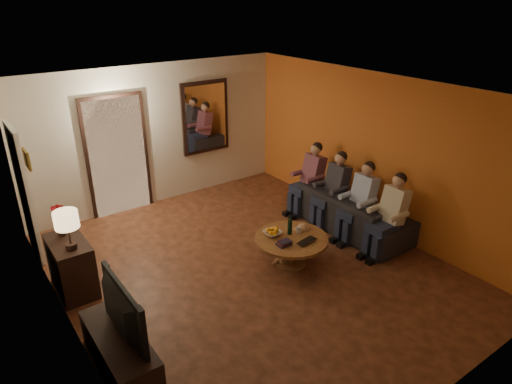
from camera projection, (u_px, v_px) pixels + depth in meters
floor at (251, 268)px, 6.73m from camera, size 5.00×6.00×0.01m
ceiling at (251, 92)px, 5.67m from camera, size 5.00×6.00×0.01m
back_wall at (158, 135)px, 8.42m from camera, size 5.00×0.02×2.60m
front_wall at (449, 299)px, 3.97m from camera, size 5.00×0.02×2.60m
left_wall at (60, 242)px, 4.86m from camera, size 0.02×6.00×2.60m
right_wall at (374, 153)px, 7.53m from camera, size 0.02×6.00×2.60m
orange_accent at (374, 153)px, 7.53m from camera, size 0.01×6.00×2.60m
kitchen_doorway at (118, 157)px, 8.08m from camera, size 1.00×0.06×2.10m
door_trim at (118, 157)px, 8.08m from camera, size 1.12×0.04×2.22m
fridge_glimpse at (132, 162)px, 8.28m from camera, size 0.45×0.03×1.70m
mirror_frame at (205, 117)px, 8.85m from camera, size 1.00×0.05×1.40m
mirror_glass at (206, 118)px, 8.82m from camera, size 0.86×0.02×1.26m
white_door at (25, 194)px, 6.70m from camera, size 0.06×0.85×2.04m
framed_art at (27, 159)px, 5.62m from camera, size 0.03×0.28×0.24m
art_canvas at (28, 159)px, 5.63m from camera, size 0.01×0.22×0.18m
dresser at (72, 266)px, 6.11m from camera, size 0.45×0.84×0.75m
table_lamp at (68, 230)px, 5.69m from camera, size 0.30×0.30×0.54m
flower_vase at (60, 221)px, 6.04m from camera, size 0.14×0.14×0.44m
tv_stand at (120, 352)px, 4.88m from camera, size 0.45×1.30×0.43m
tv at (114, 312)px, 4.67m from camera, size 1.07×0.14×0.61m
sofa at (350, 211)px, 7.75m from camera, size 2.22×0.88×0.65m
person_a at (390, 218)px, 6.91m from camera, size 0.60×0.40×1.20m
person_b at (360, 204)px, 7.36m from camera, size 0.60×0.40×1.20m
person_c at (334, 192)px, 7.81m from camera, size 0.60×0.40×1.20m
person_d at (310, 181)px, 8.25m from camera, size 0.60×0.40×1.20m
dog at (292, 242)px, 6.86m from camera, size 0.56×0.25×0.56m
coffee_table at (291, 251)px, 6.75m from camera, size 1.30×1.30×0.45m
bowl at (272, 233)px, 6.71m from camera, size 0.26×0.26×0.06m
oranges at (273, 229)px, 6.69m from camera, size 0.20×0.20×0.08m
wine_bottle at (290, 225)px, 6.70m from camera, size 0.07×0.07×0.31m
wine_glass at (299, 230)px, 6.77m from camera, size 0.06×0.06×0.10m
book_stack at (284, 243)px, 6.45m from camera, size 0.20×0.15×0.07m
laptop at (309, 243)px, 6.50m from camera, size 0.36×0.27×0.03m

